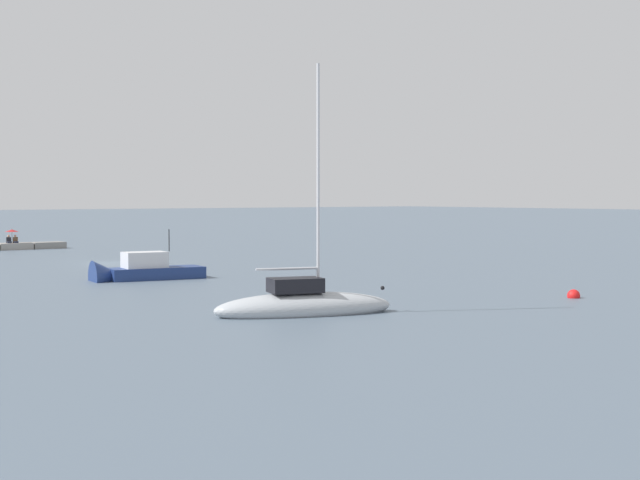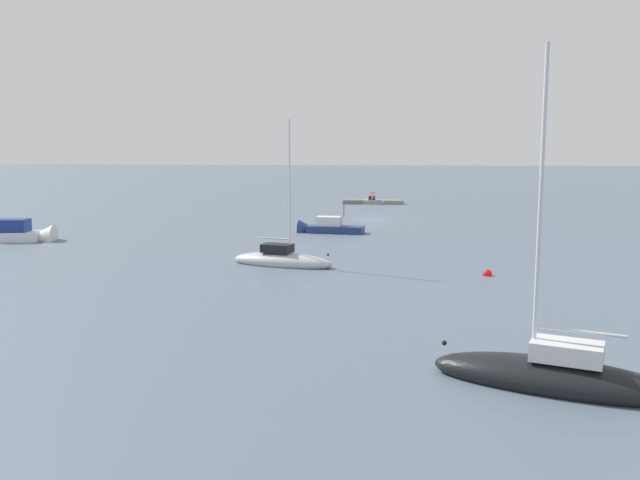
{
  "view_description": "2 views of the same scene",
  "coord_description": "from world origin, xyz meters",
  "px_view_note": "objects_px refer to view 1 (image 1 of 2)",
  "views": [
    {
      "loc": [
        27.44,
        62.53,
        4.78
      ],
      "look_at": [
        3.63,
        30.02,
        2.88
      ],
      "focal_mm": 53.12,
      "sensor_mm": 36.0,
      "label": 1
    },
    {
      "loc": [
        -1.24,
        76.35,
        8.08
      ],
      "look_at": [
        3.2,
        29.2,
        1.48
      ],
      "focal_mm": 36.84,
      "sensor_mm": 36.0,
      "label": 2
    }
  ],
  "objects_px": {
    "person_seated_brown_left": "(16,240)",
    "sailboat_grey_near": "(304,305)",
    "umbrella_open_red": "(12,231)",
    "mooring_buoy_near": "(574,296)",
    "motorboat_navy_near": "(138,273)",
    "person_seated_dark_right": "(9,240)"
  },
  "relations": [
    {
      "from": "umbrella_open_red",
      "to": "sailboat_grey_near",
      "type": "relative_size",
      "value": 0.12
    },
    {
      "from": "sailboat_grey_near",
      "to": "person_seated_brown_left",
      "type": "bearing_deg",
      "value": -169.79
    },
    {
      "from": "person_seated_brown_left",
      "to": "sailboat_grey_near",
      "type": "xyz_separation_m",
      "value": [
        5.73,
        52.24,
        -0.47
      ]
    },
    {
      "from": "sailboat_grey_near",
      "to": "person_seated_dark_right",
      "type": "bearing_deg",
      "value": -169.17
    },
    {
      "from": "sailboat_grey_near",
      "to": "mooring_buoy_near",
      "type": "distance_m",
      "value": 13.92
    },
    {
      "from": "sailboat_grey_near",
      "to": "mooring_buoy_near",
      "type": "bearing_deg",
      "value": 96.37
    },
    {
      "from": "person_seated_brown_left",
      "to": "umbrella_open_red",
      "type": "relative_size",
      "value": 0.58
    },
    {
      "from": "umbrella_open_red",
      "to": "sailboat_grey_near",
      "type": "height_order",
      "value": "sailboat_grey_near"
    },
    {
      "from": "sailboat_grey_near",
      "to": "mooring_buoy_near",
      "type": "xyz_separation_m",
      "value": [
        -13.7,
        2.44,
        -0.26
      ]
    },
    {
      "from": "motorboat_navy_near",
      "to": "mooring_buoy_near",
      "type": "height_order",
      "value": "motorboat_navy_near"
    },
    {
      "from": "umbrella_open_red",
      "to": "mooring_buoy_near",
      "type": "xyz_separation_m",
      "value": [
        -8.25,
        54.8,
        -1.58
      ]
    },
    {
      "from": "person_seated_brown_left",
      "to": "motorboat_navy_near",
      "type": "xyz_separation_m",
      "value": [
        4.29,
        33.92,
        -0.46
      ]
    },
    {
      "from": "person_seated_brown_left",
      "to": "motorboat_navy_near",
      "type": "relative_size",
      "value": 0.11
    },
    {
      "from": "person_seated_dark_right",
      "to": "person_seated_brown_left",
      "type": "bearing_deg",
      "value": 177.45
    },
    {
      "from": "sailboat_grey_near",
      "to": "motorboat_navy_near",
      "type": "height_order",
      "value": "sailboat_grey_near"
    },
    {
      "from": "person_seated_dark_right",
      "to": "umbrella_open_red",
      "type": "distance_m",
      "value": 0.9
    },
    {
      "from": "mooring_buoy_near",
      "to": "person_seated_dark_right",
      "type": "bearing_deg",
      "value": -81.14
    },
    {
      "from": "umbrella_open_red",
      "to": "mooring_buoy_near",
      "type": "relative_size",
      "value": 2.09
    },
    {
      "from": "umbrella_open_red",
      "to": "motorboat_navy_near",
      "type": "height_order",
      "value": "motorboat_navy_near"
    },
    {
      "from": "motorboat_navy_near",
      "to": "mooring_buoy_near",
      "type": "relative_size",
      "value": 10.89
    },
    {
      "from": "person_seated_dark_right",
      "to": "motorboat_navy_near",
      "type": "bearing_deg",
      "value": 91.5
    },
    {
      "from": "person_seated_brown_left",
      "to": "motorboat_navy_near",
      "type": "bearing_deg",
      "value": 90.55
    }
  ]
}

